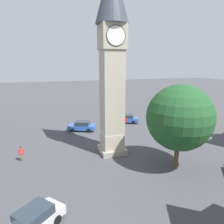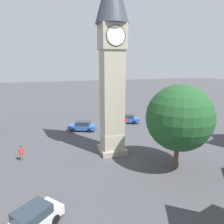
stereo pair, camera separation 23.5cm
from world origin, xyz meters
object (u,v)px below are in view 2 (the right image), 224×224
object	(u,v)px
clock_tower	(112,46)
car_black_far	(82,126)
car_silver_kerb	(192,128)
road_sign	(125,124)
tree	(179,118)
car_white_side	(127,119)
car_blue_kerb	(31,221)
pedestrian	(22,152)

from	to	relation	value
clock_tower	car_black_far	distance (m)	14.44
car_silver_kerb	road_sign	distance (m)	10.33
car_black_far	tree	world-z (taller)	tree
car_silver_kerb	car_black_far	world-z (taller)	same
car_black_far	road_sign	xyz separation A→B (m)	(5.35, -4.61, 1.14)
clock_tower	car_silver_kerb	size ratio (longest dim) A/B	4.59
road_sign	car_white_side	bearing A→B (deg)	66.48
car_silver_kerb	tree	xyz separation A→B (m)	(-8.48, -8.45, 4.46)
car_white_side	car_black_far	world-z (taller)	same
car_white_side	road_sign	xyz separation A→B (m)	(-2.85, -6.54, 1.14)
car_blue_kerb	tree	world-z (taller)	tree
car_blue_kerb	car_black_far	distance (m)	19.53
clock_tower	road_sign	xyz separation A→B (m)	(3.27, 4.23, -10.08)
car_silver_kerb	car_black_far	xyz separation A→B (m)	(-15.54, 5.90, 0.00)
car_black_far	tree	size ratio (longest dim) A/B	0.53
pedestrian	car_blue_kerb	bearing A→B (deg)	-80.88
clock_tower	pedestrian	distance (m)	14.82
car_blue_kerb	car_silver_kerb	bearing A→B (deg)	30.18
car_white_side	clock_tower	bearing A→B (deg)	-119.61
car_blue_kerb	car_silver_kerb	size ratio (longest dim) A/B	0.95
tree	road_sign	distance (m)	10.43
pedestrian	road_sign	size ratio (longest dim) A/B	0.60
clock_tower	road_sign	bearing A→B (deg)	52.24
car_silver_kerb	car_white_side	xyz separation A→B (m)	(-7.34, 7.83, 0.00)
car_white_side	car_black_far	xyz separation A→B (m)	(-8.20, -1.93, 0.00)
car_black_far	tree	distance (m)	16.60
car_black_far	pedestrian	xyz separation A→B (m)	(-7.85, -8.07, 0.25)
road_sign	clock_tower	bearing A→B (deg)	-127.76
tree	pedestrian	bearing A→B (deg)	157.17
car_white_side	tree	xyz separation A→B (m)	(-1.15, -16.28, 4.46)
pedestrian	road_sign	bearing A→B (deg)	14.68
car_black_far	road_sign	size ratio (longest dim) A/B	1.59
car_blue_kerb	tree	bearing A→B (deg)	17.52
pedestrian	road_sign	distance (m)	13.68
tree	car_white_side	bearing A→B (deg)	85.98
car_silver_kerb	road_sign	xyz separation A→B (m)	(-10.19, 1.29, 1.14)
clock_tower	car_blue_kerb	xyz separation A→B (m)	(-8.25, -9.68, -11.22)
clock_tower	car_white_side	bearing A→B (deg)	60.39
clock_tower	car_blue_kerb	world-z (taller)	clock_tower
car_blue_kerb	pedestrian	world-z (taller)	pedestrian
car_blue_kerb	road_sign	bearing A→B (deg)	50.36
car_blue_kerb	car_black_far	world-z (taller)	same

